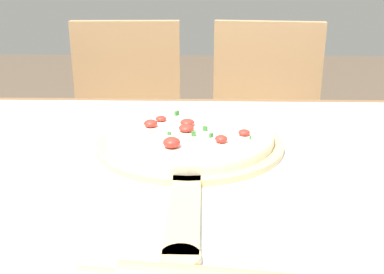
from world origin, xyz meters
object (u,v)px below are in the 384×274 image
at_px(chair_right, 265,133).
at_px(chair_left, 127,132).
at_px(pizza, 192,134).
at_px(pizza_peel, 192,148).

bearing_deg(chair_right, chair_left, -173.99).
bearing_deg(chair_left, pizza, -73.97).
relative_size(pizza_peel, chair_left, 0.65).
bearing_deg(pizza, pizza_peel, -89.37).
relative_size(pizza_peel, chair_right, 0.65).
relative_size(pizza_peel, pizza, 1.82).
bearing_deg(pizza_peel, chair_left, 108.24).
height_order(pizza_peel, pizza, pizza).
relative_size(chair_left, chair_right, 1.00).
xyz_separation_m(chair_left, chair_right, (0.49, -0.00, 0.00)).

